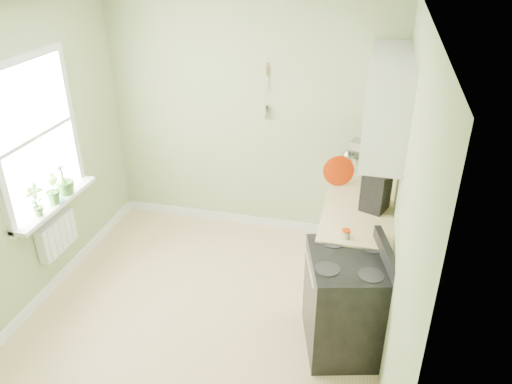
% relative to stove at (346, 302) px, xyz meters
% --- Properties ---
extents(floor, '(3.20, 3.60, 0.02)m').
position_rel_stove_xyz_m(floor, '(-1.28, -0.05, -0.46)').
color(floor, tan).
rests_on(floor, ground).
extents(ceiling, '(3.20, 3.60, 0.02)m').
position_rel_stove_xyz_m(ceiling, '(-1.28, -0.05, 2.26)').
color(ceiling, white).
rests_on(ceiling, wall_back).
extents(wall_back, '(3.20, 0.02, 2.70)m').
position_rel_stove_xyz_m(wall_back, '(-1.28, 1.76, 0.90)').
color(wall_back, '#A7B77D').
rests_on(wall_back, floor).
extents(wall_left, '(0.02, 3.60, 2.70)m').
position_rel_stove_xyz_m(wall_left, '(-2.89, -0.05, 0.90)').
color(wall_left, '#A7B77D').
rests_on(wall_left, floor).
extents(wall_right, '(0.02, 3.60, 2.70)m').
position_rel_stove_xyz_m(wall_right, '(0.33, -0.05, 0.90)').
color(wall_right, '#A7B77D').
rests_on(wall_right, floor).
extents(base_cabinets, '(0.60, 1.60, 0.87)m').
position_rel_stove_xyz_m(base_cabinets, '(0.02, 0.95, -0.02)').
color(base_cabinets, white).
rests_on(base_cabinets, floor).
extents(countertop, '(0.64, 1.60, 0.04)m').
position_rel_stove_xyz_m(countertop, '(0.01, 0.95, 0.44)').
color(countertop, beige).
rests_on(countertop, base_cabinets).
extents(upper_cabinets, '(0.35, 1.40, 0.80)m').
position_rel_stove_xyz_m(upper_cabinets, '(0.15, 1.05, 1.40)').
color(upper_cabinets, white).
rests_on(upper_cabinets, wall_right).
extents(window, '(0.06, 1.14, 1.44)m').
position_rel_stove_xyz_m(window, '(-2.86, 0.25, 1.10)').
color(window, white).
rests_on(window, wall_left).
extents(window_sill, '(0.18, 1.14, 0.04)m').
position_rel_stove_xyz_m(window_sill, '(-2.79, 0.25, 0.43)').
color(window_sill, white).
rests_on(window_sill, wall_left).
extents(radiator, '(0.12, 0.50, 0.35)m').
position_rel_stove_xyz_m(radiator, '(-2.82, 0.20, 0.10)').
color(radiator, white).
rests_on(radiator, wall_left).
extents(wall_utensils, '(0.02, 0.14, 0.58)m').
position_rel_stove_xyz_m(wall_utensils, '(-1.08, 1.73, 1.11)').
color(wall_utensils, beige).
rests_on(wall_utensils, wall_back).
extents(stove, '(0.81, 0.86, 1.01)m').
position_rel_stove_xyz_m(stove, '(0.00, 0.00, 0.00)').
color(stove, black).
rests_on(stove, floor).
extents(stand_mixer, '(0.27, 0.33, 0.36)m').
position_rel_stove_xyz_m(stand_mixer, '(-0.06, 1.69, 0.61)').
color(stand_mixer, '#B2B2B7').
rests_on(stand_mixer, countertop).
extents(kettle, '(0.18, 0.11, 0.19)m').
position_rel_stove_xyz_m(kettle, '(-0.18, 1.67, 0.55)').
color(kettle, silver).
rests_on(kettle, countertop).
extents(coffee_maker, '(0.28, 0.29, 0.37)m').
position_rel_stove_xyz_m(coffee_maker, '(0.14, 0.81, 0.63)').
color(coffee_maker, black).
rests_on(coffee_maker, countertop).
extents(red_tray, '(0.31, 0.13, 0.31)m').
position_rel_stove_xyz_m(red_tray, '(-0.23, 1.22, 0.61)').
color(red_tray, '#AF2801').
rests_on(red_tray, countertop).
extents(jar, '(0.07, 0.07, 0.08)m').
position_rel_stove_xyz_m(jar, '(-0.06, 0.25, 0.50)').
color(jar, '#BCB695').
rests_on(jar, countertop).
extents(plant_a, '(0.19, 0.16, 0.32)m').
position_rel_stove_xyz_m(plant_a, '(-2.78, -0.02, 0.61)').
color(plant_a, '#376626').
rests_on(plant_a, window_sill).
extents(plant_b, '(0.21, 0.21, 0.30)m').
position_rel_stove_xyz_m(plant_b, '(-2.78, 0.22, 0.60)').
color(plant_b, '#376626').
rests_on(plant_b, window_sill).
extents(plant_c, '(0.20, 0.20, 0.32)m').
position_rel_stove_xyz_m(plant_c, '(-2.78, 0.42, 0.61)').
color(plant_c, '#376626').
rests_on(plant_c, window_sill).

